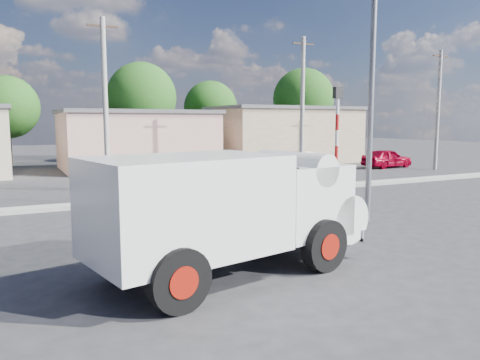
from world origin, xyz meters
name	(u,v)px	position (x,y,z in m)	size (l,w,h in m)	color
ground_plane	(274,245)	(0.00, 0.00, 0.00)	(120.00, 120.00, 0.00)	#2A2A2C
median	(176,198)	(0.00, 8.00, 0.08)	(40.00, 0.80, 0.16)	#99968E
truck	(235,208)	(-1.94, -1.60, 1.45)	(6.64, 3.49, 2.61)	black
bicycle	(310,203)	(3.09, 2.74, 0.48)	(0.63, 1.82, 0.96)	black
cyclist	(310,195)	(3.09, 2.74, 0.74)	(0.54, 0.36, 1.49)	white
car_cream	(308,160)	(12.32, 16.14, 0.62)	(1.31, 3.76, 1.24)	silver
car_red	(387,158)	(17.97, 14.48, 0.67)	(1.57, 3.91, 1.33)	#9D001C
traffic_pole	(337,143)	(3.20, 1.50, 2.59)	(0.28, 0.18, 4.36)	red
streetlight	(368,68)	(4.14, 1.20, 4.96)	(2.34, 0.22, 9.00)	slate
building_row	(124,138)	(1.10, 22.00, 2.13)	(37.80, 7.30, 4.44)	beige
tree_row	(137,100)	(3.76, 28.45, 4.99)	(43.62, 7.43, 8.42)	#38281E
utility_poles	(209,106)	(3.25, 12.00, 4.07)	(35.40, 0.24, 8.00)	#99968E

